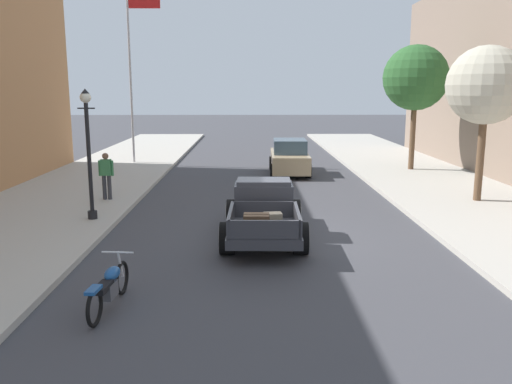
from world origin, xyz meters
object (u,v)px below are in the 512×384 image
pedestrian_sidewalk_left (106,173)px  street_tree_nearest (486,86)px  street_tree_second (416,78)px  flagpole (134,54)px  hotrod_truck_gunmetal (264,210)px  street_lamp_near (88,145)px  car_background_tan (289,158)px  motorcycle_parked (109,286)px

pedestrian_sidewalk_left → street_tree_nearest: size_ratio=0.31×
street_tree_second → flagpole: bearing=169.1°
hotrod_truck_gunmetal → street_lamp_near: street_lamp_near is taller
street_lamp_near → street_tree_nearest: size_ratio=0.73×
car_background_tan → street_tree_second: street_tree_second is taller
motorcycle_parked → street_lamp_near: (-2.15, 6.34, 1.94)m
street_lamp_near → flagpole: size_ratio=0.42×
motorcycle_parked → flagpole: size_ratio=0.23×
pedestrian_sidewalk_left → flagpole: (-0.90, 9.70, 4.68)m
flagpole → street_tree_second: flagpole is taller
flagpole → street_tree_second: 14.12m
hotrod_truck_gunmetal → street_tree_second: 14.14m
hotrod_truck_gunmetal → car_background_tan: car_background_tan is taller
motorcycle_parked → flagpole: bearing=100.1°
street_lamp_near → flagpole: bearing=95.5°
car_background_tan → street_lamp_near: bearing=-124.9°
pedestrian_sidewalk_left → street_tree_nearest: street_tree_nearest is taller
street_tree_nearest → street_tree_second: size_ratio=0.90×
street_lamp_near → street_tree_nearest: street_tree_nearest is taller
hotrod_truck_gunmetal → motorcycle_parked: bearing=-121.4°
hotrod_truck_gunmetal → motorcycle_parked: size_ratio=2.35×
motorcycle_parked → street_lamp_near: 6.97m
motorcycle_parked → street_lamp_near: bearing=108.7°
flagpole → street_tree_nearest: (13.93, -10.02, -1.68)m
flagpole → pedestrian_sidewalk_left: bearing=-84.7°
flagpole → street_tree_second: (13.81, -2.65, -1.28)m
street_lamp_near → street_tree_second: (12.61, 9.90, 2.11)m
motorcycle_parked → street_tree_second: size_ratio=0.36×
flagpole → car_background_tan: bearing=-21.2°
pedestrian_sidewalk_left → car_background_tan: bearing=43.8°
flagpole → street_tree_second: size_ratio=1.55×
hotrod_truck_gunmetal → pedestrian_sidewalk_left: (-5.42, 4.34, 0.33)m
hotrod_truck_gunmetal → street_tree_second: (7.50, 11.39, 3.74)m
motorcycle_parked → street_tree_second: 19.73m
flagpole → street_tree_second: bearing=-10.9°
motorcycle_parked → car_background_tan: bearing=74.2°
pedestrian_sidewalk_left → street_lamp_near: size_ratio=0.43×
hotrod_truck_gunmetal → flagpole: size_ratio=0.54×
hotrod_truck_gunmetal → flagpole: 16.19m
street_lamp_near → flagpole: 13.06m
flagpole → street_tree_nearest: bearing=-35.7°
motorcycle_parked → car_background_tan: 16.48m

